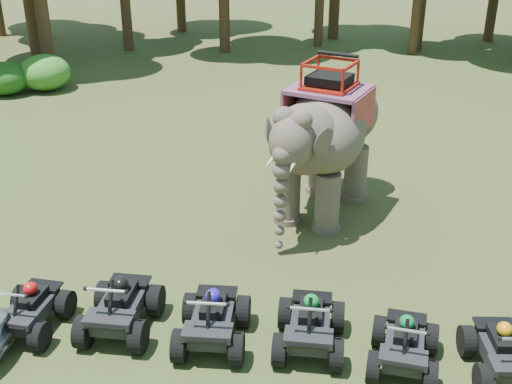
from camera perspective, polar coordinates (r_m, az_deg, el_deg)
ground at (r=13.98m, az=-0.73°, el=-9.16°), size 110.00×110.00×0.00m
elephant at (r=16.77m, az=6.18°, el=4.80°), size 3.70×5.39×4.16m
atv_0 at (r=13.44m, az=-19.57°, el=-9.31°), size 1.27×1.69×1.21m
atv_1 at (r=12.91m, az=-12.05°, el=-9.41°), size 1.35×1.84×1.35m
atv_2 at (r=12.35m, az=-3.91°, el=-10.67°), size 1.42×1.87×1.33m
atv_3 at (r=12.26m, az=4.85°, el=-11.11°), size 1.31×1.78×1.30m
atv_4 at (r=12.10m, az=13.11°, el=-12.56°), size 1.38×1.77×1.22m
atv_5 at (r=12.44m, az=21.25°, el=-12.63°), size 1.40×1.78×1.22m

